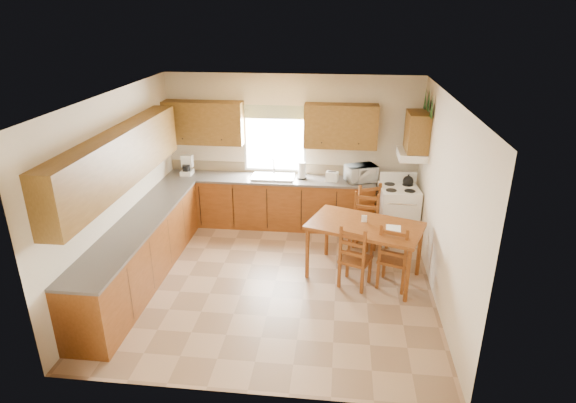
# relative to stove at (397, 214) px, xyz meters

# --- Properties ---
(floor) EXTENTS (4.50, 4.50, 0.00)m
(floor) POSITION_rel_stove_xyz_m (-1.88, -1.59, -0.47)
(floor) COLOR #A17E5E
(floor) RESTS_ON ground
(ceiling) EXTENTS (4.50, 4.50, 0.00)m
(ceiling) POSITION_rel_stove_xyz_m (-1.88, -1.59, 2.23)
(ceiling) COLOR brown
(ceiling) RESTS_ON floor
(wall_left) EXTENTS (4.50, 4.50, 0.00)m
(wall_left) POSITION_rel_stove_xyz_m (-4.13, -1.59, 0.88)
(wall_left) COLOR beige
(wall_left) RESTS_ON floor
(wall_right) EXTENTS (4.50, 4.50, 0.00)m
(wall_right) POSITION_rel_stove_xyz_m (0.37, -1.59, 0.88)
(wall_right) COLOR beige
(wall_right) RESTS_ON floor
(wall_back) EXTENTS (4.50, 4.50, 0.00)m
(wall_back) POSITION_rel_stove_xyz_m (-1.88, 0.66, 0.88)
(wall_back) COLOR beige
(wall_back) RESTS_ON floor
(wall_front) EXTENTS (4.50, 4.50, 0.00)m
(wall_front) POSITION_rel_stove_xyz_m (-1.88, -3.84, 0.88)
(wall_front) COLOR beige
(wall_front) RESTS_ON floor
(lower_cab_back) EXTENTS (3.75, 0.60, 0.88)m
(lower_cab_back) POSITION_rel_stove_xyz_m (-2.25, 0.36, -0.03)
(lower_cab_back) COLOR brown
(lower_cab_back) RESTS_ON floor
(lower_cab_left) EXTENTS (0.60, 3.60, 0.88)m
(lower_cab_left) POSITION_rel_stove_xyz_m (-3.83, -1.74, -0.03)
(lower_cab_left) COLOR brown
(lower_cab_left) RESTS_ON floor
(counter_back) EXTENTS (3.75, 0.63, 0.04)m
(counter_back) POSITION_rel_stove_xyz_m (-2.25, 0.36, 0.43)
(counter_back) COLOR #59534F
(counter_back) RESTS_ON lower_cab_back
(counter_left) EXTENTS (0.63, 3.60, 0.04)m
(counter_left) POSITION_rel_stove_xyz_m (-3.83, -1.74, 0.43)
(counter_left) COLOR #59534F
(counter_left) RESTS_ON lower_cab_left
(backsplash) EXTENTS (3.75, 0.01, 0.18)m
(backsplash) POSITION_rel_stove_xyz_m (-2.25, 0.65, 0.54)
(backsplash) COLOR #917D5E
(backsplash) RESTS_ON counter_back
(upper_cab_back_left) EXTENTS (1.41, 0.33, 0.75)m
(upper_cab_back_left) POSITION_rel_stove_xyz_m (-3.43, 0.49, 1.39)
(upper_cab_back_left) COLOR brown
(upper_cab_back_left) RESTS_ON wall_back
(upper_cab_back_right) EXTENTS (1.25, 0.33, 0.75)m
(upper_cab_back_right) POSITION_rel_stove_xyz_m (-1.02, 0.49, 1.39)
(upper_cab_back_right) COLOR brown
(upper_cab_back_right) RESTS_ON wall_back
(upper_cab_left) EXTENTS (0.33, 3.60, 0.75)m
(upper_cab_left) POSITION_rel_stove_xyz_m (-3.96, -1.74, 1.39)
(upper_cab_left) COLOR brown
(upper_cab_left) RESTS_ON wall_left
(upper_cab_stove) EXTENTS (0.33, 0.62, 0.62)m
(upper_cab_stove) POSITION_rel_stove_xyz_m (0.20, 0.06, 1.43)
(upper_cab_stove) COLOR brown
(upper_cab_stove) RESTS_ON wall_right
(range_hood) EXTENTS (0.44, 0.62, 0.12)m
(range_hood) POSITION_rel_stove_xyz_m (0.15, 0.06, 1.05)
(range_hood) COLOR white
(range_hood) RESTS_ON wall_right
(window_frame) EXTENTS (1.13, 0.02, 1.18)m
(window_frame) POSITION_rel_stove_xyz_m (-2.18, 0.63, 1.08)
(window_frame) COLOR white
(window_frame) RESTS_ON wall_back
(window_pane) EXTENTS (1.05, 0.01, 1.10)m
(window_pane) POSITION_rel_stove_xyz_m (-2.18, 0.62, 1.08)
(window_pane) COLOR white
(window_pane) RESTS_ON wall_back
(window_valance) EXTENTS (1.19, 0.01, 0.24)m
(window_valance) POSITION_rel_stove_xyz_m (-2.18, 0.60, 1.58)
(window_valance) COLOR #5C7A47
(window_valance) RESTS_ON wall_back
(sink_basin) EXTENTS (0.75, 0.45, 0.04)m
(sink_basin) POSITION_rel_stove_xyz_m (-2.18, 0.36, 0.47)
(sink_basin) COLOR silver
(sink_basin) RESTS_ON counter_back
(pine_decal_a) EXTENTS (0.22, 0.22, 0.36)m
(pine_decal_a) POSITION_rel_stove_xyz_m (0.33, -0.26, 1.91)
(pine_decal_a) COLOR #193C19
(pine_decal_a) RESTS_ON wall_right
(pine_decal_b) EXTENTS (0.22, 0.22, 0.36)m
(pine_decal_b) POSITION_rel_stove_xyz_m (0.33, 0.06, 1.95)
(pine_decal_b) COLOR #193C19
(pine_decal_b) RESTS_ON wall_right
(pine_decal_c) EXTENTS (0.22, 0.22, 0.36)m
(pine_decal_c) POSITION_rel_stove_xyz_m (0.33, 0.38, 1.91)
(pine_decal_c) COLOR #193C19
(pine_decal_c) RESTS_ON wall_right
(stove) EXTENTS (0.69, 0.71, 0.94)m
(stove) POSITION_rel_stove_xyz_m (0.00, 0.00, 0.00)
(stove) COLOR white
(stove) RESTS_ON floor
(coffeemaker) EXTENTS (0.23, 0.27, 0.36)m
(coffeemaker) POSITION_rel_stove_xyz_m (-3.76, 0.36, 0.63)
(coffeemaker) COLOR white
(coffeemaker) RESTS_ON counter_back
(paper_towel) EXTENTS (0.14, 0.14, 0.30)m
(paper_towel) POSITION_rel_stove_xyz_m (-1.67, 0.38, 0.60)
(paper_towel) COLOR white
(paper_towel) RESTS_ON counter_back
(toaster) EXTENTS (0.23, 0.17, 0.17)m
(toaster) POSITION_rel_stove_xyz_m (-1.13, 0.30, 0.54)
(toaster) COLOR white
(toaster) RESTS_ON counter_back
(microwave) EXTENTS (0.57, 0.50, 0.29)m
(microwave) POSITION_rel_stove_xyz_m (-0.63, 0.36, 0.59)
(microwave) COLOR white
(microwave) RESTS_ON counter_back
(dining_table) EXTENTS (1.80, 1.38, 0.85)m
(dining_table) POSITION_rel_stove_xyz_m (-0.61, -1.31, -0.04)
(dining_table) COLOR brown
(dining_table) RESTS_ON floor
(chair_near_left) EXTENTS (0.52, 0.51, 0.96)m
(chair_near_left) POSITION_rel_stove_xyz_m (-0.73, -1.57, 0.01)
(chair_near_left) COLOR brown
(chair_near_left) RESTS_ON floor
(chair_near_right) EXTENTS (0.52, 0.51, 0.99)m
(chair_near_right) POSITION_rel_stove_xyz_m (-0.18, -1.52, 0.03)
(chair_near_right) COLOR brown
(chair_near_right) RESTS_ON floor
(chair_far_left) EXTENTS (0.56, 0.55, 1.03)m
(chair_far_left) POSITION_rel_stove_xyz_m (-0.42, -0.28, 0.05)
(chair_far_left) COLOR brown
(chair_far_left) RESTS_ON floor
(chair_far_right) EXTENTS (0.50, 0.48, 1.00)m
(chair_far_right) POSITION_rel_stove_xyz_m (-0.59, -0.60, 0.03)
(chair_far_right) COLOR brown
(chair_far_right) RESTS_ON floor
(table_paper) EXTENTS (0.23, 0.29, 0.00)m
(table_paper) POSITION_rel_stove_xyz_m (-0.22, -1.42, 0.38)
(table_paper) COLOR white
(table_paper) RESTS_ON dining_table
(table_card) EXTENTS (0.08, 0.02, 0.11)m
(table_card) POSITION_rel_stove_xyz_m (-0.62, -1.23, 0.44)
(table_card) COLOR white
(table_card) RESTS_ON dining_table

